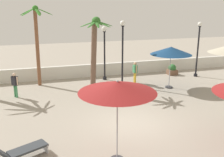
% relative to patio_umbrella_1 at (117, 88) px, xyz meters
% --- Properties ---
extents(ground_plane, '(56.00, 56.00, 0.00)m').
position_rel_patio_umbrella_1_xyz_m(ground_plane, '(1.52, 2.67, -2.77)').
color(ground_plane, '#9E9384').
extents(boundary_wall, '(25.20, 0.30, 0.98)m').
position_rel_patio_umbrella_1_xyz_m(boundary_wall, '(1.52, 11.56, -2.28)').
color(boundary_wall, silver).
rests_on(boundary_wall, ground_plane).
extents(patio_umbrella_1, '(2.67, 2.67, 3.04)m').
position_rel_patio_umbrella_1_xyz_m(patio_umbrella_1, '(0.00, 0.00, 0.00)').
color(patio_umbrella_1, '#333338').
rests_on(patio_umbrella_1, ground_plane).
extents(patio_umbrella_2, '(2.71, 2.71, 2.83)m').
position_rel_patio_umbrella_1_xyz_m(patio_umbrella_2, '(5.98, 7.26, -0.25)').
color(patio_umbrella_2, '#333338').
rests_on(patio_umbrella_2, ground_plane).
extents(palm_tree_0, '(2.14, 2.14, 4.73)m').
position_rel_patio_umbrella_1_xyz_m(palm_tree_0, '(1.05, 8.09, 0.19)').
color(palm_tree_0, brown).
rests_on(palm_tree_0, ground_plane).
extents(palm_tree_1, '(2.19, 2.22, 5.39)m').
position_rel_patio_umbrella_1_xyz_m(palm_tree_1, '(-2.37, 10.33, 0.56)').
color(palm_tree_1, brown).
rests_on(palm_tree_1, ground_plane).
extents(lamp_post_0, '(0.36, 0.36, 4.43)m').
position_rel_patio_umbrella_1_xyz_m(lamp_post_0, '(3.14, 8.74, -0.12)').
color(lamp_post_0, black).
rests_on(lamp_post_0, ground_plane).
extents(lamp_post_1, '(0.40, 0.40, 3.97)m').
position_rel_patio_umbrella_1_xyz_m(lamp_post_1, '(2.32, 10.42, -0.21)').
color(lamp_post_1, black).
rests_on(lamp_post_1, ground_plane).
extents(lamp_post_2, '(0.34, 0.34, 4.20)m').
position_rel_patio_umbrella_1_xyz_m(lamp_post_2, '(9.39, 9.29, -0.34)').
color(lamp_post_2, black).
rests_on(lamp_post_2, ground_plane).
extents(lounge_chair_0, '(1.94, 1.31, 0.83)m').
position_rel_patio_umbrella_1_xyz_m(lounge_chair_0, '(-3.30, 1.03, -2.39)').
color(lounge_chair_0, '#B7B7BC').
rests_on(lounge_chair_0, ground_plane).
extents(guest_0, '(0.26, 0.56, 1.52)m').
position_rel_patio_umbrella_1_xyz_m(guest_0, '(4.16, 8.97, -1.86)').
color(guest_0, gold).
rests_on(guest_0, ground_plane).
extents(guest_2, '(0.42, 0.45, 1.53)m').
position_rel_patio_umbrella_1_xyz_m(guest_2, '(-3.85, 8.15, -1.85)').
color(guest_2, '#3F8C59').
rests_on(guest_2, ground_plane).
extents(planter, '(0.70, 0.70, 0.85)m').
position_rel_patio_umbrella_1_xyz_m(planter, '(7.88, 10.31, -2.39)').
color(planter, brown).
rests_on(planter, ground_plane).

